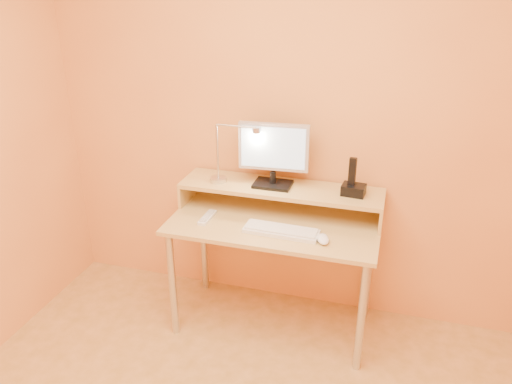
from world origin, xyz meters
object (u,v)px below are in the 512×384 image
(mouse, at_px, (323,239))
(monitor_panel, at_px, (274,147))
(lamp_base, at_px, (218,180))
(phone_dock, at_px, (354,190))
(remote_control, at_px, (207,218))
(keyboard, at_px, (281,231))

(mouse, bearing_deg, monitor_panel, 121.13)
(monitor_panel, distance_m, lamp_base, 0.40)
(lamp_base, relative_size, phone_dock, 0.77)
(monitor_panel, height_order, lamp_base, monitor_panel)
(mouse, bearing_deg, phone_dock, 51.92)
(monitor_panel, xyz_separation_m, remote_control, (-0.33, -0.23, -0.39))
(phone_dock, height_order, mouse, phone_dock)
(lamp_base, relative_size, keyboard, 0.24)
(keyboard, relative_size, mouse, 3.71)
(monitor_panel, bearing_deg, keyboard, -71.02)
(lamp_base, bearing_deg, keyboard, -28.07)
(monitor_panel, height_order, mouse, monitor_panel)
(monitor_panel, xyz_separation_m, mouse, (0.36, -0.32, -0.38))
(mouse, bearing_deg, lamp_base, 140.79)
(remote_control, bearing_deg, monitor_panel, 36.47)
(keyboard, distance_m, mouse, 0.24)
(lamp_base, relative_size, mouse, 0.89)
(monitor_panel, bearing_deg, remote_control, -149.24)
(phone_dock, height_order, remote_control, phone_dock)
(lamp_base, height_order, remote_control, lamp_base)
(keyboard, bearing_deg, lamp_base, 154.13)
(phone_dock, bearing_deg, lamp_base, -172.36)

